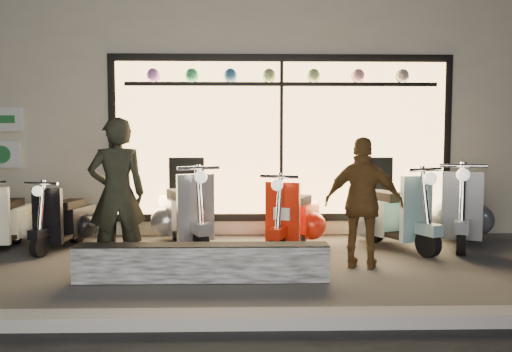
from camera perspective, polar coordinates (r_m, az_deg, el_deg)
The scene contains 12 objects.
ground at distance 6.18m, azimuth -3.34°, elevation -10.18°, with size 40.00×40.00×0.00m, color #383533.
kerb at distance 4.25m, azimuth -4.33°, elevation -16.06°, with size 40.00×0.25×0.12m, color slate.
shop_building at distance 10.98m, azimuth -2.45°, elevation 7.14°, with size 10.20×6.23×4.20m.
graffiti_barrier at distance 5.51m, azimuth -6.15°, elevation -9.81°, with size 2.73×0.28×0.40m, color black.
scooter_silver at distance 7.34m, azimuth -8.30°, elevation -4.31°, with size 0.91×1.56×1.13m.
scooter_red at distance 7.09m, azimuth 4.51°, elevation -4.89°, with size 0.84×1.42×1.04m.
scooter_black at distance 7.67m, azimuth -20.70°, elevation -4.75°, with size 0.59×1.32×0.94m.
scooter_cream at distance 7.91m, azimuth -26.50°, elevation -4.59°, with size 0.49×1.35×0.96m.
scooter_blue at distance 7.45m, azimuth 14.69°, elevation -4.33°, with size 0.92×1.52×1.11m.
scooter_grey at distance 7.97m, azimuth 22.48°, elevation -3.84°, with size 0.95×1.58×1.16m.
man at distance 6.06m, azimuth -15.58°, elevation -2.01°, with size 0.65×0.43×1.79m, color black.
woman at distance 6.05m, azimuth 12.17°, elevation -3.03°, with size 0.92×0.38×1.56m, color brown.
Camera 1 is at (0.22, -5.98, 1.53)m, focal length 35.00 mm.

